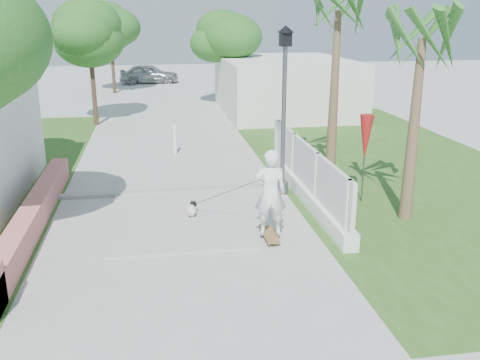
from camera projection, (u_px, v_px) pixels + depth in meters
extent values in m
plane|color=#B7B7B2|center=(191.00, 305.00, 9.05)|extent=(90.00, 90.00, 0.00)
cube|color=#B7B7B2|center=(163.00, 107.00, 27.88)|extent=(3.20, 36.00, 0.06)
cube|color=#999993|center=(175.00, 191.00, 14.69)|extent=(6.50, 0.25, 0.10)
cube|color=#2A5B1C|center=(385.00, 163.00, 17.66)|extent=(8.00, 20.00, 0.01)
cube|color=#DC7671|center=(34.00, 215.00, 12.22)|extent=(0.45, 8.00, 0.60)
cube|color=white|center=(305.00, 191.00, 14.22)|extent=(0.35, 7.00, 0.40)
cube|color=white|center=(306.00, 164.00, 14.00)|extent=(0.10, 7.00, 1.10)
cube|color=white|center=(348.00, 214.00, 11.05)|extent=(0.14, 0.14, 1.50)
cube|color=white|center=(317.00, 183.00, 13.12)|extent=(0.14, 0.14, 1.50)
cube|color=white|center=(294.00, 159.00, 15.19)|extent=(0.14, 0.14, 1.50)
cube|color=white|center=(278.00, 143.00, 17.08)|extent=(0.14, 0.14, 1.50)
cube|color=silver|center=(284.00, 85.00, 26.54)|extent=(6.00, 8.00, 2.60)
cylinder|color=#59595E|center=(282.00, 188.00, 14.63)|extent=(0.36, 0.36, 0.30)
cylinder|color=#59595E|center=(284.00, 121.00, 14.08)|extent=(0.12, 0.12, 4.00)
cube|color=black|center=(286.00, 39.00, 13.46)|extent=(0.28, 0.28, 0.35)
cone|color=black|center=(286.00, 29.00, 13.38)|extent=(0.44, 0.44, 0.18)
cylinder|color=white|center=(175.00, 142.00, 18.35)|extent=(0.12, 0.12, 1.00)
sphere|color=white|center=(174.00, 127.00, 18.20)|extent=(0.14, 0.14, 0.14)
cylinder|color=#59595E|center=(364.00, 165.00, 13.73)|extent=(0.04, 0.04, 2.00)
cone|color=#B31D19|center=(366.00, 138.00, 13.52)|extent=(0.36, 0.36, 1.20)
cylinder|color=#4C3826|center=(93.00, 81.00, 23.09)|extent=(0.20, 0.20, 3.85)
ellipsoid|color=#1F5E1B|center=(90.00, 42.00, 22.60)|extent=(3.40, 3.40, 2.55)
ellipsoid|color=#1F5E1B|center=(94.00, 33.00, 22.34)|extent=(2.89, 2.89, 2.18)
ellipsoid|color=#1F5E1B|center=(84.00, 24.00, 22.55)|extent=(2.55, 2.55, 1.90)
cylinder|color=#4C3826|center=(223.00, 73.00, 27.86)|extent=(0.20, 0.20, 3.50)
ellipsoid|color=#1F5E1B|center=(223.00, 43.00, 27.42)|extent=(3.00, 3.00, 2.25)
ellipsoid|color=#1F5E1B|center=(227.00, 36.00, 27.15)|extent=(2.55, 2.55, 1.92)
ellipsoid|color=#1F5E1B|center=(218.00, 29.00, 27.37)|extent=(2.25, 2.25, 1.68)
cylinder|color=#4C3826|center=(113.00, 61.00, 32.54)|extent=(0.20, 0.20, 3.85)
ellipsoid|color=#1F5E1B|center=(111.00, 33.00, 32.05)|extent=(3.20, 3.20, 2.40)
ellipsoid|color=#1F5E1B|center=(113.00, 27.00, 31.79)|extent=(2.72, 2.72, 2.05)
ellipsoid|color=#1F5E1B|center=(107.00, 21.00, 32.00)|extent=(2.40, 2.40, 1.79)
cone|color=brown|center=(334.00, 99.00, 15.17)|extent=(0.32, 0.32, 4.80)
cone|color=brown|center=(413.00, 133.00, 12.27)|extent=(0.32, 0.32, 4.20)
cube|color=olive|center=(269.00, 234.00, 11.67)|extent=(0.40, 1.01, 0.03)
imported|color=white|center=(270.00, 193.00, 11.38)|extent=(0.74, 0.54, 1.90)
cylinder|color=gray|center=(269.00, 244.00, 11.34)|extent=(0.03, 0.07, 0.07)
cylinder|color=gray|center=(277.00, 244.00, 11.37)|extent=(0.03, 0.07, 0.07)
cylinder|color=gray|center=(262.00, 231.00, 12.01)|extent=(0.03, 0.07, 0.07)
cylinder|color=gray|center=(270.00, 231.00, 12.03)|extent=(0.03, 0.07, 0.07)
ellipsoid|color=silver|center=(191.00, 210.00, 12.82)|extent=(0.38, 0.48, 0.27)
sphere|color=black|center=(193.00, 204.00, 12.98)|extent=(0.17, 0.17, 0.17)
sphere|color=silver|center=(194.00, 204.00, 13.06)|extent=(0.08, 0.08, 0.08)
cone|color=black|center=(192.00, 201.00, 12.97)|extent=(0.05, 0.05, 0.06)
cone|color=black|center=(195.00, 201.00, 12.95)|extent=(0.05, 0.05, 0.06)
cylinder|color=silver|center=(190.00, 214.00, 12.97)|extent=(0.04, 0.04, 0.12)
cylinder|color=silver|center=(195.00, 215.00, 12.94)|extent=(0.04, 0.04, 0.12)
cylinder|color=silver|center=(188.00, 217.00, 12.78)|extent=(0.04, 0.04, 0.12)
cylinder|color=silver|center=(193.00, 218.00, 12.75)|extent=(0.04, 0.04, 0.12)
cylinder|color=silver|center=(189.00, 211.00, 12.61)|extent=(0.06, 0.10, 0.10)
imported|color=#AEAFB6|center=(149.00, 74.00, 37.26)|extent=(4.09, 1.79, 1.37)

